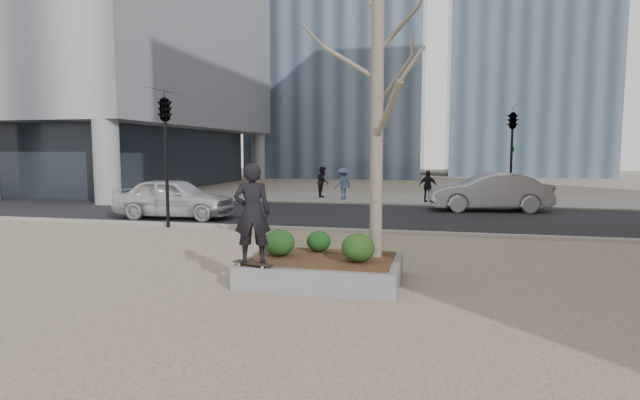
% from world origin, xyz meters
% --- Properties ---
extents(ground, '(120.00, 120.00, 0.00)m').
position_xyz_m(ground, '(0.00, 0.00, 0.00)').
color(ground, tan).
rests_on(ground, ground).
extents(street, '(60.00, 8.00, 0.02)m').
position_xyz_m(street, '(0.00, 10.00, 0.01)').
color(street, black).
rests_on(street, ground).
extents(far_sidewalk, '(60.00, 6.00, 0.02)m').
position_xyz_m(far_sidewalk, '(0.00, 17.00, 0.01)').
color(far_sidewalk, gray).
rests_on(far_sidewalk, ground).
extents(planter, '(3.00, 2.00, 0.45)m').
position_xyz_m(planter, '(1.00, 0.00, 0.23)').
color(planter, gray).
rests_on(planter, ground).
extents(planter_mulch, '(2.70, 1.70, 0.04)m').
position_xyz_m(planter_mulch, '(1.00, 0.00, 0.47)').
color(planter_mulch, '#382314').
rests_on(planter_mulch, planter).
extents(sycamore_tree, '(2.80, 2.80, 6.60)m').
position_xyz_m(sycamore_tree, '(2.00, 0.30, 3.79)').
color(sycamore_tree, gray).
rests_on(sycamore_tree, planter_mulch).
extents(shrub_left, '(0.62, 0.62, 0.53)m').
position_xyz_m(shrub_left, '(0.15, -0.07, 0.75)').
color(shrub_left, '#133D16').
rests_on(shrub_left, planter_mulch).
extents(shrub_middle, '(0.50, 0.50, 0.42)m').
position_xyz_m(shrub_middle, '(0.81, 0.50, 0.70)').
color(shrub_middle, '#113814').
rests_on(shrub_middle, planter_mulch).
extents(shrub_right, '(0.63, 0.63, 0.53)m').
position_xyz_m(shrub_right, '(1.74, -0.27, 0.76)').
color(shrub_right, black).
rests_on(shrub_right, planter_mulch).
extents(skateboard, '(0.80, 0.41, 0.08)m').
position_xyz_m(skateboard, '(-0.10, -0.88, 0.49)').
color(skateboard, black).
rests_on(skateboard, planter).
extents(skateboarder, '(0.76, 0.60, 1.81)m').
position_xyz_m(skateboarder, '(-0.10, -0.88, 1.43)').
color(skateboarder, black).
rests_on(skateboarder, skateboard).
extents(police_car, '(4.52, 1.97, 1.52)m').
position_xyz_m(police_car, '(-6.37, 7.61, 0.78)').
color(police_car, silver).
rests_on(police_car, street).
extents(car_silver, '(5.06, 2.34, 1.61)m').
position_xyz_m(car_silver, '(5.36, 12.59, 0.82)').
color(car_silver, '#A0A2A8').
rests_on(car_silver, street).
extents(pedestrian_a, '(0.74, 0.89, 1.66)m').
position_xyz_m(pedestrian_a, '(-2.74, 17.04, 0.85)').
color(pedestrian_a, black).
rests_on(pedestrian_a, far_sidewalk).
extents(pedestrian_b, '(1.12, 1.19, 1.62)m').
position_xyz_m(pedestrian_b, '(-1.49, 16.13, 0.84)').
color(pedestrian_b, '#475A80').
rests_on(pedestrian_b, far_sidewalk).
extents(pedestrian_c, '(0.97, 0.56, 1.55)m').
position_xyz_m(pedestrian_c, '(2.84, 15.55, 0.80)').
color(pedestrian_c, black).
rests_on(pedestrian_c, far_sidewalk).
extents(traffic_light_near, '(0.60, 2.48, 4.50)m').
position_xyz_m(traffic_light_near, '(-5.50, 5.60, 2.25)').
color(traffic_light_near, black).
rests_on(traffic_light_near, ground).
extents(traffic_light_far, '(0.60, 2.48, 4.50)m').
position_xyz_m(traffic_light_far, '(6.50, 14.60, 2.25)').
color(traffic_light_far, black).
rests_on(traffic_light_far, ground).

